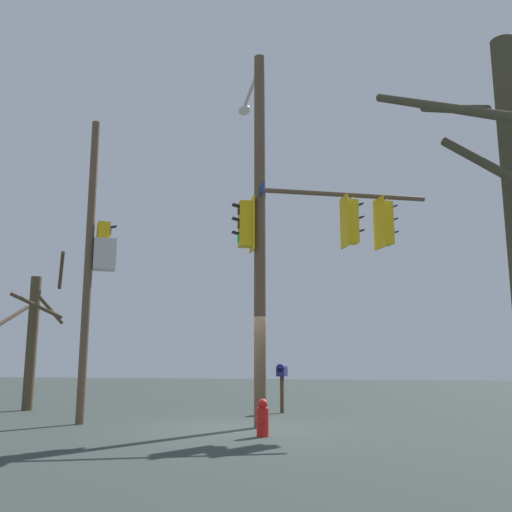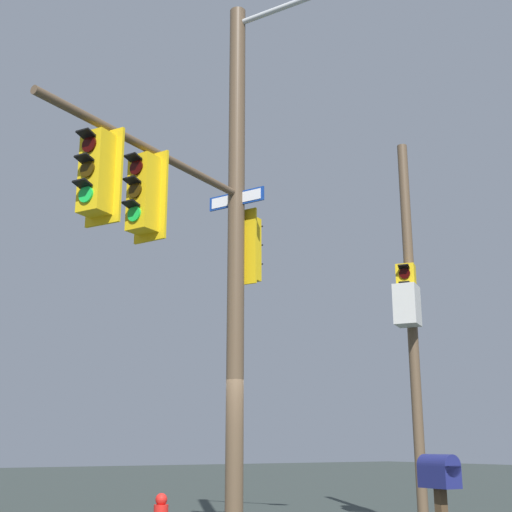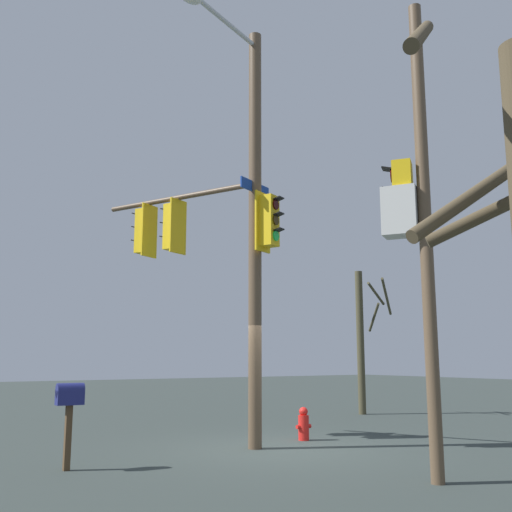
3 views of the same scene
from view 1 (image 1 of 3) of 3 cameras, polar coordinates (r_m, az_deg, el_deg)
name	(u,v)px [view 1 (image 1 of 3)]	position (r m, az deg, el deg)	size (l,w,h in m)	color
ground_plane	(241,429)	(13.18, -1.56, -16.92)	(80.00, 80.00, 0.00)	#313A37
main_signal_pole_assembly	(287,219)	(14.05, 3.14, 3.77)	(3.03, 5.25, 9.14)	brown
secondary_pole_assembly	(96,258)	(14.90, -15.73, -0.20)	(0.67, 0.77, 7.67)	brown
fire_hydrant	(263,419)	(11.74, 0.67, -15.99)	(0.38, 0.24, 0.73)	red
mailbox	(282,374)	(17.21, 2.62, -11.76)	(0.45, 0.26, 1.41)	#4C3823
bare_tree_behind_pole	(33,335)	(19.47, -21.48, -7.40)	(2.23, 2.16, 4.95)	#4D412C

